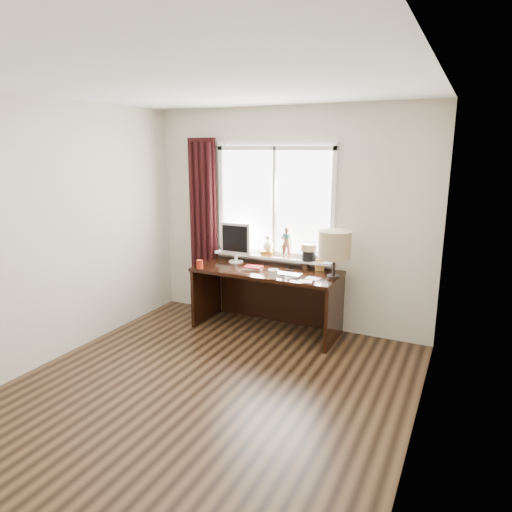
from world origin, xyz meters
The scene contains 18 objects.
floor centered at (0.00, 0.00, 0.00)m, with size 3.50×4.00×0.00m, color #49311D.
ceiling centered at (0.00, 0.00, 2.60)m, with size 3.50×4.00×0.00m, color white.
wall_back centered at (0.00, 2.00, 1.30)m, with size 3.50×2.60×0.00m, color beige.
wall_left centered at (-1.75, 0.00, 1.30)m, with size 4.00×2.60×0.00m, color beige.
wall_right centered at (1.75, 0.00, 1.30)m, with size 4.00×2.60×0.00m, color beige.
laptop centered at (0.21, 1.51, 0.76)m, with size 0.33×0.21×0.03m, color silver.
mug centered at (0.12, 1.33, 0.81)m, with size 0.11×0.10×0.11m, color white.
red_cup centered at (-0.83, 1.34, 0.80)m, with size 0.08×0.08×0.10m, color maroon.
window centered at (-0.13, 1.95, 1.31)m, with size 1.52×0.21×1.40m.
curtain centered at (-1.13, 1.91, 1.12)m, with size 0.38×0.09×2.25m.
desk centered at (-0.10, 1.73, 0.51)m, with size 1.70×0.70×0.75m.
monitor centered at (-0.59, 1.78, 1.03)m, with size 0.40×0.18×0.49m.
notebook_stack centered at (-0.25, 1.59, 0.77)m, with size 0.25×0.21×0.03m.
brush_holder centered at (0.29, 1.88, 0.81)m, with size 0.09×0.09×0.25m.
icon_frame centered at (0.47, 1.86, 0.81)m, with size 0.10×0.04×0.13m.
table_lamp centered at (0.70, 1.63, 1.11)m, with size 0.35×0.35×0.52m.
loose_papers centered at (0.42, 1.45, 0.75)m, with size 0.40×0.28×0.00m.
desk_cables centered at (0.21, 1.70, 0.75)m, with size 0.28×0.30×0.01m.
Camera 1 is at (2.03, -3.02, 2.14)m, focal length 32.00 mm.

